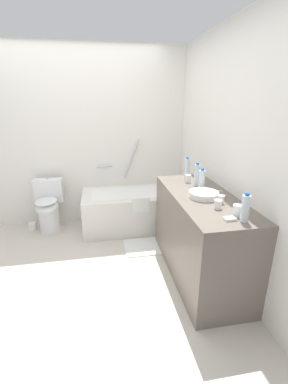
# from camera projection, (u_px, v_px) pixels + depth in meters

# --- Properties ---
(ground_plane) EXTENTS (4.18, 4.18, 0.00)m
(ground_plane) POSITION_uv_depth(u_px,v_px,m) (78.00, 268.00, 2.91)
(ground_plane) COLOR beige
(wall_back_tiled) EXTENTS (3.58, 0.10, 2.52)m
(wall_back_tiled) POSITION_uv_depth(u_px,v_px,m) (76.00, 139.00, 3.74)
(wall_back_tiled) COLOR white
(wall_back_tiled) RESTS_ON ground_plane
(wall_right_mirror) EXTENTS (0.10, 2.99, 2.52)m
(wall_right_mirror) POSITION_uv_depth(u_px,v_px,m) (226.00, 152.00, 2.77)
(wall_right_mirror) COLOR white
(wall_right_mirror) RESTS_ON ground_plane
(bathtub) EXTENTS (1.53, 0.74, 1.24)m
(bathtub) POSITION_uv_depth(u_px,v_px,m) (136.00, 208.00, 3.81)
(bathtub) COLOR silver
(bathtub) RESTS_ON ground_plane
(toilet) EXTENTS (0.40, 0.51, 0.74)m
(toilet) POSITION_uv_depth(u_px,v_px,m) (48.00, 207.00, 3.66)
(toilet) COLOR white
(toilet) RESTS_ON ground_plane
(vanity_counter) EXTENTS (0.59, 1.48, 0.90)m
(vanity_counter) POSITION_uv_depth(u_px,v_px,m) (200.00, 235.00, 2.71)
(vanity_counter) COLOR #6B6056
(vanity_counter) RESTS_ON ground_plane
(sink_basin) EXTENTS (0.28, 0.28, 0.06)m
(sink_basin) POSITION_uv_depth(u_px,v_px,m) (204.00, 195.00, 2.49)
(sink_basin) COLOR white
(sink_basin) RESTS_ON vanity_counter
(sink_faucet) EXTENTS (0.11, 0.15, 0.06)m
(sink_faucet) POSITION_uv_depth(u_px,v_px,m) (220.00, 194.00, 2.52)
(sink_faucet) COLOR #B9B9BE
(sink_faucet) RESTS_ON vanity_counter
(water_bottle_0) EXTENTS (0.06, 0.06, 0.23)m
(water_bottle_0) POSITION_uv_depth(u_px,v_px,m) (202.00, 180.00, 2.68)
(water_bottle_0) COLOR silver
(water_bottle_0) RESTS_ON vanity_counter
(water_bottle_1) EXTENTS (0.06, 0.06, 0.26)m
(water_bottle_1) POSITION_uv_depth(u_px,v_px,m) (187.00, 168.00, 3.07)
(water_bottle_1) COLOR silver
(water_bottle_1) RESTS_ON vanity_counter
(water_bottle_2) EXTENTS (0.06, 0.06, 0.26)m
(water_bottle_2) POSITION_uv_depth(u_px,v_px,m) (197.00, 175.00, 2.81)
(water_bottle_2) COLOR silver
(water_bottle_2) RESTS_ON vanity_counter
(water_bottle_3) EXTENTS (0.06, 0.06, 0.23)m
(water_bottle_3) POSITION_uv_depth(u_px,v_px,m) (245.00, 208.00, 1.97)
(water_bottle_3) COLOR silver
(water_bottle_3) RESTS_ON vanity_counter
(drinking_glass_0) EXTENTS (0.06, 0.06, 0.09)m
(drinking_glass_0) POSITION_uv_depth(u_px,v_px,m) (188.00, 179.00, 2.95)
(drinking_glass_0) COLOR white
(drinking_glass_0) RESTS_ON vanity_counter
(drinking_glass_1) EXTENTS (0.06, 0.06, 0.08)m
(drinking_glass_1) POSITION_uv_depth(u_px,v_px,m) (221.00, 199.00, 2.34)
(drinking_glass_1) COLOR white
(drinking_glass_1) RESTS_ON vanity_counter
(drinking_glass_2) EXTENTS (0.06, 0.06, 0.08)m
(drinking_glass_2) POSITION_uv_depth(u_px,v_px,m) (218.00, 204.00, 2.23)
(drinking_glass_2) COLOR white
(drinking_glass_2) RESTS_ON vanity_counter
(drinking_glass_3) EXTENTS (0.07, 0.07, 0.10)m
(drinking_glass_3) POSITION_uv_depth(u_px,v_px,m) (237.00, 211.00, 2.08)
(drinking_glass_3) COLOR white
(drinking_glass_3) RESTS_ON vanity_counter
(soap_dish) EXTENTS (0.09, 0.06, 0.02)m
(soap_dish) POSITION_uv_depth(u_px,v_px,m) (230.00, 219.00, 2.03)
(soap_dish) COLOR white
(soap_dish) RESTS_ON vanity_counter
(bath_mat) EXTENTS (0.59, 0.42, 0.01)m
(bath_mat) POSITION_uv_depth(u_px,v_px,m) (147.00, 246.00, 3.34)
(bath_mat) COLOR white
(bath_mat) RESTS_ON ground_plane
(toilet_paper_roll) EXTENTS (0.11, 0.11, 0.11)m
(toilet_paper_roll) POSITION_uv_depth(u_px,v_px,m) (33.00, 226.00, 3.77)
(toilet_paper_roll) COLOR white
(toilet_paper_roll) RESTS_ON ground_plane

